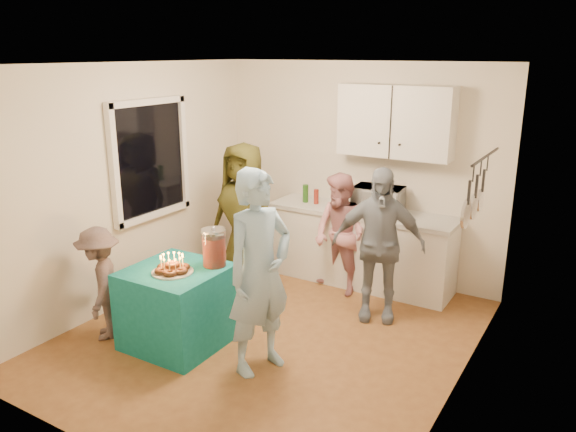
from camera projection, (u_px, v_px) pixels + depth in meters
The scene contains 19 objects.
floor at pixel (270, 336), 5.54m from camera, with size 4.00×4.00×0.00m, color brown.
ceiling at pixel (267, 64), 4.80m from camera, with size 4.00×4.00×0.00m, color white.
back_wall at pixel (358, 171), 6.82m from camera, with size 3.60×3.60×0.00m, color silver.
left_wall at pixel (129, 186), 6.06m from camera, with size 4.00×4.00×0.00m, color silver.
right_wall at pixel (466, 243), 4.28m from camera, with size 4.00×4.00×0.00m, color silver.
window_night at pixel (149, 159), 6.22m from camera, with size 0.04×1.00×1.20m, color black.
counter at pixel (360, 249), 6.72m from camera, with size 2.20×0.58×0.86m, color white.
countertop at pixel (362, 212), 6.59m from camera, with size 2.24×0.62×0.05m, color beige.
upper_cabinet at pixel (396, 121), 6.26m from camera, with size 1.30×0.30×0.80m, color white.
pot_rack at pixel (481, 185), 4.81m from camera, with size 0.12×1.00×0.60m, color black.
microwave at pixel (378, 200), 6.44m from camera, with size 0.55×0.38×0.31m, color white.
party_table at pixel (177, 306), 5.31m from camera, with size 0.85×0.85×0.76m, color #117172.
donut_cake at pixel (172, 263), 5.10m from camera, with size 0.38×0.38×0.18m, color #381C0C, non-canonical shape.
punch_jar at pixel (214, 249), 5.25m from camera, with size 0.22×0.22×0.34m, color #B8260E.
man_birthday at pixel (259, 273), 4.75m from camera, with size 0.66×0.43×1.80m, color #9AC3E1.
woman_back_left at pixel (244, 216), 6.51m from camera, with size 0.84×0.55×1.72m, color brown.
woman_back_center at pixel (340, 235), 6.37m from camera, with size 0.68×0.53×1.40m, color #C9697B.
woman_back_right at pixel (378, 245), 5.73m from camera, with size 0.95×0.39×1.61m, color #0E1D31.
child_near_left at pixel (100, 283), 5.39m from camera, with size 0.72×0.42×1.12m, color #4F3F3F.
Camera 1 is at (2.72, -4.17, 2.71)m, focal length 35.00 mm.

